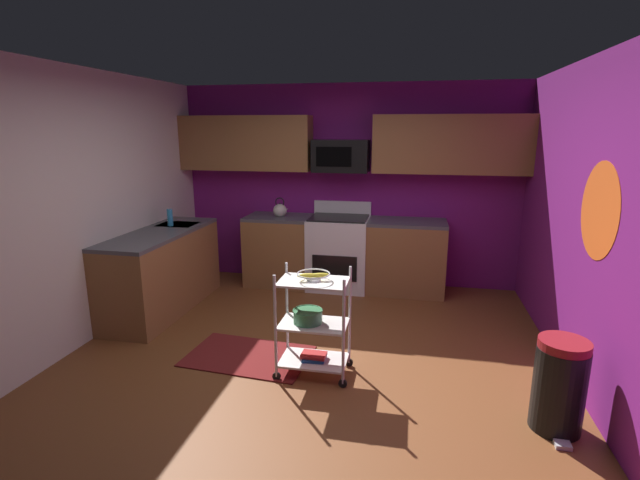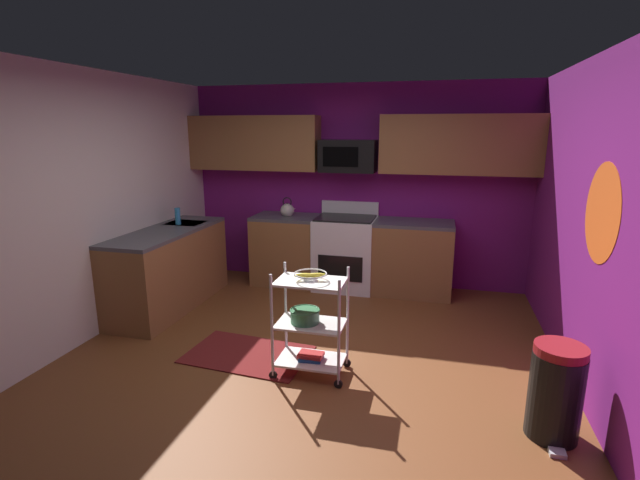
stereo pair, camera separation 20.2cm
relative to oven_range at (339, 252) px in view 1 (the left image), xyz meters
The scene contains 17 objects.
floor 2.16m from the oven_range, 88.38° to the right, with size 4.40×4.80×0.04m, color brown.
wall_back 0.89m from the oven_range, 79.64° to the left, with size 4.52×0.06×2.60m, color #751970.
wall_left 3.13m from the oven_range, 135.89° to the right, with size 0.06×4.80×2.60m, color silver.
wall_right 3.22m from the oven_range, 42.58° to the right, with size 0.06×4.80×2.60m, color #751970.
wall_flower_decal 3.22m from the oven_range, 42.59° to the right, with size 0.73×0.73×0.00m, color #E5591E.
counter_run 0.86m from the oven_range, 146.36° to the right, with size 3.48×2.34×0.92m.
oven_range is the anchor object (origin of this frame).
upper_cabinets 1.38m from the oven_range, 60.94° to the left, with size 4.40×0.33×0.70m.
microwave 1.23m from the oven_range, 90.26° to the left, with size 0.70×0.39×0.40m.
rolling_cart 2.25m from the oven_range, 86.02° to the right, with size 0.63×0.38×0.91m.
fruit_bowl 2.29m from the oven_range, 86.02° to the right, with size 0.27×0.27×0.07m.
mixing_bowl_large 2.25m from the oven_range, 87.28° to the right, with size 0.25×0.25×0.11m.
book_stack 2.28m from the oven_range, 86.02° to the right, with size 0.21×0.18×0.05m.
kettle 0.94m from the oven_range, behind, with size 0.21×0.18×0.26m.
dish_soap_bottle 2.13m from the oven_range, 155.11° to the right, with size 0.06×0.06×0.20m, color #2D8CBF.
trash_can 3.29m from the oven_range, 53.45° to the right, with size 0.34×0.42×0.66m.
floor_rug 2.19m from the oven_range, 103.31° to the right, with size 1.10×0.70×0.01m, color maroon.
Camera 1 is at (0.87, -3.65, 2.03)m, focal length 26.05 mm.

